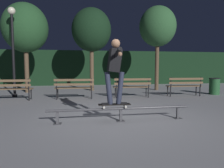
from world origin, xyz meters
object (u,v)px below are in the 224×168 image
tree_far_right (158,27)px  tree_behind_benches (91,30)px  park_bench_rightmost (185,84)px  trash_can (214,86)px  skateboarder (115,66)px  skateboard (114,105)px  tree_far_left (25,28)px  park_bench_left_center (74,86)px  park_bench_right_center (132,85)px  park_bench_leftmost (11,87)px  lamp_post_left (13,40)px  grind_rail (121,111)px

tree_far_right → tree_behind_benches: bearing=174.1°
park_bench_rightmost → trash_can: park_bench_rightmost is taller
skateboarder → tree_behind_benches: size_ratio=0.34×
skateboard → tree_far_left: (-3.47, 6.39, 2.89)m
park_bench_left_center → park_bench_right_center: bearing=0.0°
park_bench_leftmost → park_bench_left_center: bearing=0.0°
park_bench_rightmost → lamp_post_left: bearing=171.8°
grind_rail → park_bench_right_center: bearing=70.5°
tree_far_right → skateboard: bearing=-120.0°
tree_behind_benches → trash_can: bearing=-25.0°
grind_rail → park_bench_right_center: size_ratio=2.19×
lamp_post_left → trash_can: lamp_post_left is taller
tree_far_left → lamp_post_left: (-0.16, -1.62, -0.83)m
tree_far_left → park_bench_left_center: bearing=-47.6°
grind_rail → tree_far_left: bearing=119.6°
skateboard → skateboarder: size_ratio=0.50×
park_bench_rightmost → tree_far_right: size_ratio=0.34×
tree_far_right → tree_far_left: size_ratio=1.04×
tree_far_right → tree_far_left: (-7.12, 0.08, -0.28)m
tree_far_left → trash_can: tree_far_left is taller
park_bench_leftmost → trash_can: park_bench_leftmost is taller
skateboard → tree_behind_benches: (-0.07, 6.69, 2.95)m
park_bench_left_center → tree_far_left: (-2.47, 2.71, 2.77)m
skateboard → tree_behind_benches: 7.31m
skateboarder → park_bench_rightmost: size_ratio=0.97×
skateboard → park_bench_rightmost: size_ratio=0.48×
skateboard → park_bench_right_center: bearing=68.4°
park_bench_right_center → tree_far_left: 6.27m
skateboarder → tree_behind_benches: tree_behind_benches is taller
tree_far_right → trash_can: tree_far_right is taller
lamp_post_left → tree_behind_benches: bearing=28.4°
park_bench_rightmost → park_bench_left_center: bearing=180.0°
park_bench_leftmost → trash_can: 9.14m
park_bench_rightmost → tree_far_left: (-7.40, 2.71, 2.77)m
skateboarder → park_bench_leftmost: 5.13m
park_bench_rightmost → trash_can: 1.78m
trash_can → park_bench_left_center: bearing=-177.2°
skateboarder → lamp_post_left: 6.10m
park_bench_right_center → trash_can: size_ratio=2.02×
park_bench_right_center → tree_far_left: bearing=151.2°
grind_rail → trash_can: size_ratio=4.42×
trash_can → skateboard: bearing=-144.7°
park_bench_leftmost → lamp_post_left: (-0.16, 1.08, 1.94)m
grind_rail → tree_far_left: size_ratio=0.77×
tree_far_right → grind_rail: bearing=-118.9°
skateboarder → tree_far_left: (-3.48, 6.39, 1.96)m
skateboarder → trash_can: skateboarder is taller
trash_can → tree_far_left: bearing=165.4°
park_bench_leftmost → lamp_post_left: size_ratio=0.41×
park_bench_right_center → park_bench_rightmost: bearing=0.0°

